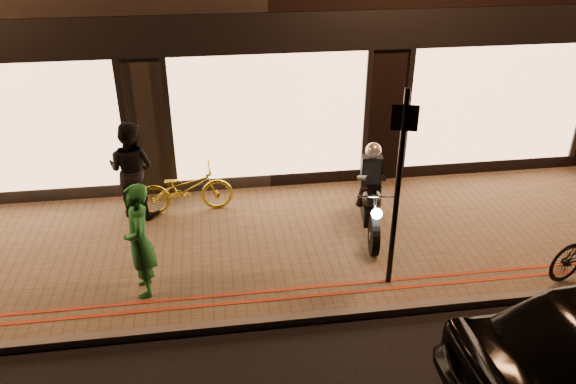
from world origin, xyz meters
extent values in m
plane|color=black|center=(0.00, 0.00, 0.00)|extent=(90.00, 90.00, 0.00)
cube|color=brown|center=(0.00, 2.00, 0.06)|extent=(50.00, 4.00, 0.12)
cube|color=#59544C|center=(0.00, 0.05, 0.06)|extent=(50.00, 0.14, 0.12)
cube|color=#97280D|center=(0.00, 0.45, 0.12)|extent=(50.00, 0.06, 0.01)
cube|color=#97280D|center=(0.00, 0.65, 0.12)|extent=(50.00, 0.06, 0.01)
cube|color=black|center=(0.00, 3.95, 3.15)|extent=(48.00, 0.12, 0.70)
cube|color=#FDB77E|center=(-4.50, 3.94, 1.61)|extent=(3.60, 0.06, 2.38)
cube|color=#FDB77E|center=(0.00, 3.94, 1.61)|extent=(3.60, 0.06, 2.38)
cube|color=#FDB77E|center=(4.50, 3.94, 1.61)|extent=(3.60, 0.06, 2.38)
cylinder|color=black|center=(1.37, 1.42, 0.44)|extent=(0.23, 0.65, 0.64)
cylinder|color=black|center=(1.59, 2.70, 0.44)|extent=(0.23, 0.65, 0.64)
cylinder|color=silver|center=(1.37, 1.42, 0.44)|extent=(0.16, 0.16, 0.14)
cylinder|color=silver|center=(1.59, 2.70, 0.44)|extent=(0.16, 0.16, 0.14)
cube|color=black|center=(1.49, 2.10, 0.52)|extent=(0.37, 0.73, 0.30)
ellipsoid|color=black|center=(1.46, 1.98, 0.82)|extent=(0.40, 0.55, 0.29)
cube|color=black|center=(1.54, 2.40, 0.82)|extent=(0.31, 0.58, 0.09)
cylinder|color=silver|center=(1.39, 1.56, 1.07)|extent=(0.60, 0.13, 0.03)
cylinder|color=silver|center=(1.38, 1.46, 0.74)|extent=(0.10, 0.33, 0.71)
sphere|color=white|center=(1.35, 1.33, 0.90)|extent=(0.20, 0.20, 0.17)
cylinder|color=silver|center=(1.68, 2.53, 0.40)|extent=(0.16, 0.55, 0.07)
cube|color=black|center=(1.52, 2.27, 1.17)|extent=(0.37, 0.27, 0.55)
sphere|color=silver|center=(1.50, 2.21, 1.58)|extent=(0.30, 0.30, 0.26)
cylinder|color=black|center=(1.30, 1.98, 1.20)|extent=(0.11, 0.60, 0.34)
cylinder|color=black|center=(1.62, 1.93, 1.20)|extent=(0.27, 0.60, 0.34)
cylinder|color=black|center=(1.37, 2.26, 0.72)|extent=(0.16, 0.28, 0.46)
cylinder|color=black|center=(1.65, 2.21, 0.72)|extent=(0.23, 0.29, 0.46)
cylinder|color=black|center=(1.39, 0.64, 1.62)|extent=(0.10, 0.10, 3.00)
cube|color=black|center=(1.39, 0.64, 2.72)|extent=(0.34, 0.15, 0.35)
imported|color=gold|center=(-1.64, 3.25, 0.57)|extent=(1.75, 0.70, 0.90)
imported|color=#1B682A|center=(-2.20, 0.93, 0.98)|extent=(0.51, 0.69, 1.73)
imported|color=black|center=(-2.53, 3.28, 1.01)|extent=(1.06, 0.96, 1.77)
camera|label=1|loc=(-1.10, -5.93, 5.24)|focal=35.00mm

